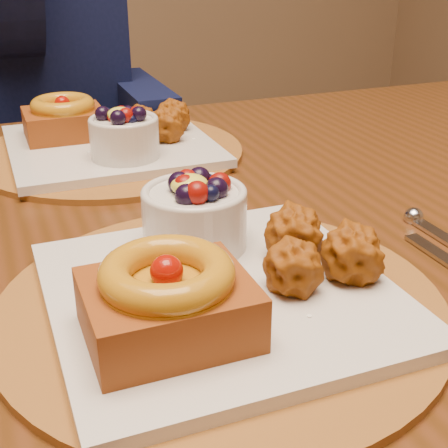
% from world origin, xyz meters
% --- Properties ---
extents(dining_table, '(1.60, 0.90, 0.76)m').
position_xyz_m(dining_table, '(0.08, 0.07, 0.68)').
color(dining_table, '#3E210B').
rests_on(dining_table, ground).
extents(place_setting_near, '(0.38, 0.38, 0.09)m').
position_xyz_m(place_setting_near, '(0.08, -0.15, 0.78)').
color(place_setting_near, brown).
rests_on(place_setting_near, dining_table).
extents(place_setting_far, '(0.38, 0.38, 0.09)m').
position_xyz_m(place_setting_far, '(0.08, 0.28, 0.78)').
color(place_setting_far, brown).
rests_on(place_setting_far, dining_table).
extents(chair_far, '(0.58, 0.58, 1.01)m').
position_xyz_m(chair_far, '(0.00, 0.80, 0.56)').
color(chair_far, black).
rests_on(chair_far, ground).
extents(diner, '(0.50, 0.49, 0.82)m').
position_xyz_m(diner, '(-0.01, 0.69, 0.88)').
color(diner, black).
rests_on(diner, ground).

